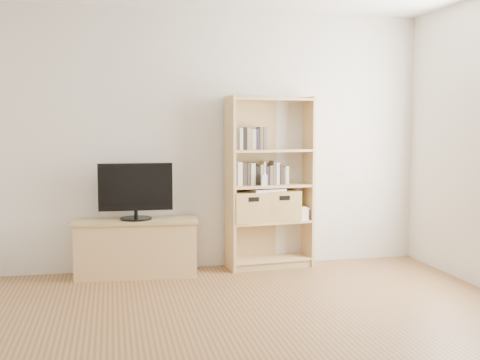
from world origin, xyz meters
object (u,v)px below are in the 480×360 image
object	(u,v)px
bookshelf	(270,183)
television	(136,191)
baby_monitor	(264,180)
basket_left	(248,207)
tv_stand	(137,249)
basket_right	(280,205)
laptop	(266,190)

from	to	relation	value
bookshelf	television	size ratio (longest dim) A/B	2.47
television	bookshelf	bearing A→B (deg)	4.35
baby_monitor	basket_left	distance (m)	0.32
tv_stand	basket_left	xyz separation A→B (m)	(1.12, 0.03, 0.37)
basket_right	basket_left	bearing A→B (deg)	-177.40
television	basket_right	xyz separation A→B (m)	(1.46, 0.07, -0.19)
basket_left	tv_stand	bearing A→B (deg)	173.54
television	baby_monitor	size ratio (longest dim) A/B	6.59
tv_stand	basket_right	distance (m)	1.51
bookshelf	laptop	bearing A→B (deg)	-168.85
baby_monitor	basket_left	bearing A→B (deg)	152.15
baby_monitor	basket_right	distance (m)	0.35
bookshelf	basket_left	distance (m)	0.33
bookshelf	television	world-z (taller)	bookshelf
bookshelf	television	bearing A→B (deg)	176.64
baby_monitor	laptop	bearing A→B (deg)	65.03
baby_monitor	basket_right	bearing A→B (deg)	30.66
television	laptop	size ratio (longest dim) A/B	2.06
laptop	baby_monitor	bearing A→B (deg)	-128.33
bookshelf	laptop	size ratio (longest dim) A/B	5.08
tv_stand	baby_monitor	xyz separation A→B (m)	(1.27, -0.05, 0.64)
basket_left	laptop	distance (m)	0.25
basket_left	basket_right	world-z (taller)	basket_right
tv_stand	bookshelf	bearing A→B (deg)	6.99
tv_stand	bookshelf	size ratio (longest dim) A/B	0.66
bookshelf	baby_monitor	size ratio (longest dim) A/B	16.26
television	laptop	xyz separation A→B (m)	(1.31, 0.05, -0.03)
bookshelf	basket_right	world-z (taller)	bookshelf
basket_right	laptop	bearing A→B (deg)	-176.00
baby_monitor	television	bearing A→B (deg)	178.32
baby_monitor	basket_right	xyz separation A→B (m)	(0.19, 0.11, -0.27)
tv_stand	basket_left	distance (m)	1.18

